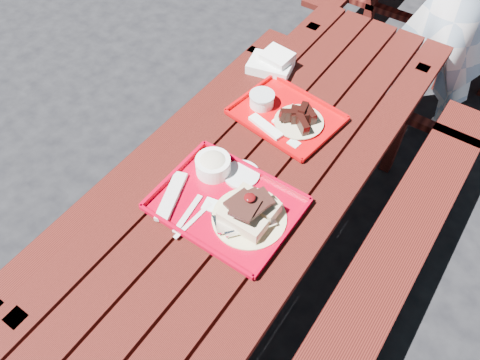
{
  "coord_description": "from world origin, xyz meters",
  "views": [
    {
      "loc": [
        0.61,
        -1.03,
        2.17
      ],
      "look_at": [
        0.0,
        -0.15,
        0.82
      ],
      "focal_mm": 35.0,
      "sensor_mm": 36.0,
      "label": 1
    }
  ],
  "objects": [
    {
      "name": "picnic_table_near",
      "position": [
        -0.0,
        0.0,
        0.56
      ],
      "size": [
        1.41,
        2.4,
        0.75
      ],
      "color": "#48130E",
      "rests_on": "ground"
    },
    {
      "name": "near_tray",
      "position": [
        -0.0,
        -0.21,
        0.79
      ],
      "size": [
        0.51,
        0.44,
        0.16
      ],
      "color": "#AF001A",
      "rests_on": "picnic_table_near"
    },
    {
      "name": "far_tray",
      "position": [
        -0.07,
        0.29,
        0.77
      ],
      "size": [
        0.47,
        0.39,
        0.07
      ],
      "color": "#C60308",
      "rests_on": "picnic_table_near"
    },
    {
      "name": "ground",
      "position": [
        0.0,
        0.0,
        0.0
      ],
      "size": [
        60.0,
        60.0,
        0.0
      ],
      "primitive_type": "plane",
      "color": "black",
      "rests_on": "ground"
    },
    {
      "name": "person",
      "position": [
        0.28,
        1.4,
        0.82
      ],
      "size": [
        0.69,
        0.55,
        1.65
      ],
      "primitive_type": "imported",
      "rotation": [
        0.0,
        0.0,
        3.43
      ],
      "color": "#A6BFDC",
      "rests_on": "ground"
    },
    {
      "name": "white_cloth",
      "position": [
        -0.29,
        0.54,
        0.78
      ],
      "size": [
        0.23,
        0.19,
        0.08
      ],
      "color": "white",
      "rests_on": "picnic_table_near"
    }
  ]
}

